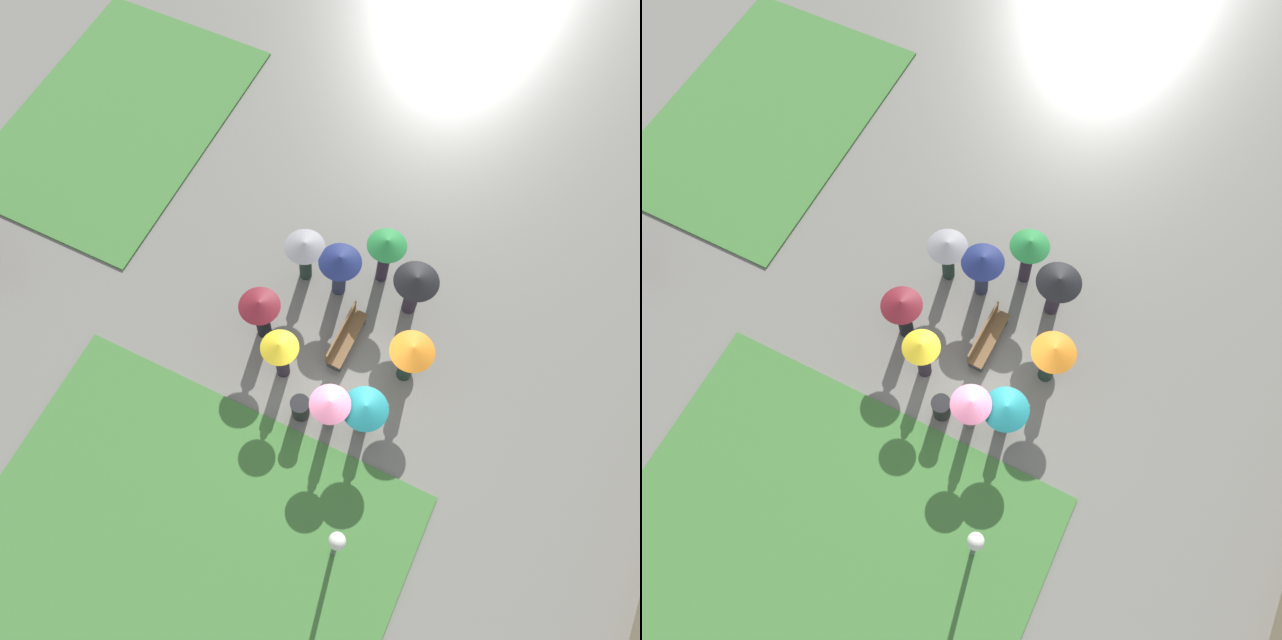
% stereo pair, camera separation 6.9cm
% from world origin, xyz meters
% --- Properties ---
extents(ground_plane, '(90.00, 90.00, 0.00)m').
position_xyz_m(ground_plane, '(0.00, 0.00, 0.00)').
color(ground_plane, slate).
extents(lawn_patch_near, '(9.56, 9.80, 0.06)m').
position_xyz_m(lawn_patch_near, '(-6.17, 1.80, 0.03)').
color(lawn_patch_near, '#427A38').
rests_on(lawn_patch_near, ground_plane).
extents(lawn_patch_far, '(8.98, 6.10, 0.06)m').
position_xyz_m(lawn_patch_far, '(5.07, 10.14, 0.03)').
color(lawn_patch_far, '#427A38').
rests_on(lawn_patch_far, ground_plane).
extents(park_bench, '(1.71, 0.46, 0.90)m').
position_xyz_m(park_bench, '(1.28, 0.59, 0.47)').
color(park_bench, brown).
rests_on(park_bench, ground_plane).
extents(lamp_post, '(0.32, 0.32, 4.06)m').
position_xyz_m(lamp_post, '(-3.60, -1.37, 2.64)').
color(lamp_post, '#474C51').
rests_on(lamp_post, ground_plane).
extents(trash_bin, '(0.49, 0.49, 0.93)m').
position_xyz_m(trash_bin, '(-0.93, 0.78, 0.47)').
color(trash_bin, '#232326').
rests_on(trash_bin, ground_plane).
extents(crowd_person_green, '(1.04, 1.04, 1.98)m').
position_xyz_m(crowd_person_green, '(3.53, 0.50, 1.46)').
color(crowd_person_green, '#2D2333').
rests_on(crowd_person_green, ground_plane).
extents(crowd_person_maroon, '(1.05, 1.05, 1.85)m').
position_xyz_m(crowd_person_maroon, '(0.66, 2.65, 1.25)').
color(crowd_person_maroon, black).
rests_on(crowd_person_maroon, ground_plane).
extents(crowd_person_grey, '(1.07, 1.07, 1.76)m').
position_xyz_m(crowd_person_grey, '(2.68, 2.41, 1.28)').
color(crowd_person_grey, '#1E3328').
rests_on(crowd_person_grey, ground_plane).
extents(crowd_person_navy, '(1.12, 1.12, 1.82)m').
position_xyz_m(crowd_person_navy, '(2.66, 1.40, 1.33)').
color(crowd_person_navy, '#282D47').
rests_on(crowd_person_navy, ground_plane).
extents(crowd_person_yellow, '(0.93, 0.93, 1.95)m').
position_xyz_m(crowd_person_yellow, '(-0.13, 1.69, 1.29)').
color(crowd_person_yellow, '#2D2333').
rests_on(crowd_person_yellow, ground_plane).
extents(crowd_person_teal, '(1.10, 1.10, 1.78)m').
position_xyz_m(crowd_person_teal, '(-0.55, -0.72, 1.35)').
color(crowd_person_teal, '#47382D').
rests_on(crowd_person_teal, ground_plane).
extents(crowd_person_black, '(1.17, 1.17, 1.77)m').
position_xyz_m(crowd_person_black, '(2.98, -0.56, 1.24)').
color(crowd_person_black, '#2D2333').
rests_on(crowd_person_black, ground_plane).
extents(crowd_person_orange, '(1.09, 1.09, 1.95)m').
position_xyz_m(crowd_person_orange, '(1.16, -1.17, 1.39)').
color(crowd_person_orange, '#1E3328').
rests_on(crowd_person_orange, ground_plane).
extents(crowd_person_pink, '(0.97, 0.97, 1.92)m').
position_xyz_m(crowd_person_pink, '(-0.84, 0.03, 1.43)').
color(crowd_person_pink, slate).
rests_on(crowd_person_pink, ground_plane).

